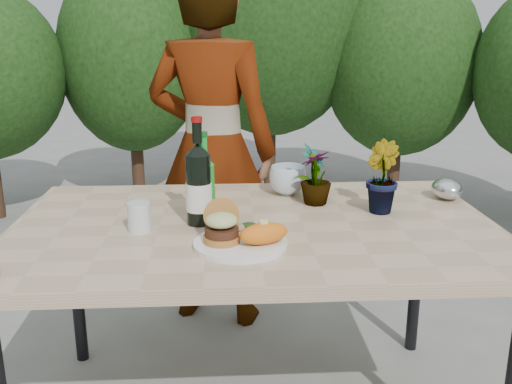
{
  "coord_description": "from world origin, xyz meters",
  "views": [
    {
      "loc": [
        -0.1,
        -1.79,
        1.37
      ],
      "look_at": [
        0.0,
        -0.08,
        0.88
      ],
      "focal_mm": 40.0,
      "sensor_mm": 36.0,
      "label": 1
    }
  ],
  "objects": [
    {
      "name": "seedling_right",
      "position": [
        0.24,
        0.2,
        0.85
      ],
      "size": [
        0.16,
        0.16,
        0.2
      ],
      "primitive_type": "imported",
      "rotation": [
        0.0,
        0.0,
        3.78
      ],
      "color": "#27581E",
      "rests_on": "patio_table"
    },
    {
      "name": "shrub_hedge",
      "position": [
        0.22,
        1.81,
        1.21
      ],
      "size": [
        6.82,
        5.24,
        2.61
      ],
      "color": "#382316",
      "rests_on": "ground"
    },
    {
      "name": "patio_table",
      "position": [
        0.0,
        0.0,
        0.69
      ],
      "size": [
        1.6,
        1.0,
        0.75
      ],
      "color": "tan",
      "rests_on": "ground"
    },
    {
      "name": "seedling_mid",
      "position": [
        0.44,
        0.1,
        0.88
      ],
      "size": [
        0.13,
        0.15,
        0.25
      ],
      "primitive_type": "imported",
      "rotation": [
        0.0,
        0.0,
        1.73
      ],
      "color": "#20521C",
      "rests_on": "patio_table"
    },
    {
      "name": "foil_packet_right",
      "position": [
        0.74,
        0.23,
        0.79
      ],
      "size": [
        0.13,
        0.15,
        0.08
      ],
      "primitive_type": "ellipsoid",
      "rotation": [
        0.0,
        0.0,
        1.77
      ],
      "color": "silver",
      "rests_on": "patio_table"
    },
    {
      "name": "plastic_cup",
      "position": [
        -0.37,
        -0.06,
        0.8
      ],
      "size": [
        0.07,
        0.07,
        0.09
      ],
      "primitive_type": "cylinder",
      "color": "silver",
      "rests_on": "patio_table"
    },
    {
      "name": "person",
      "position": [
        -0.15,
        0.79,
        0.83
      ],
      "size": [
        0.7,
        0.56,
        1.66
      ],
      "primitive_type": "imported",
      "rotation": [
        0.0,
        0.0,
        2.84
      ],
      "color": "#8A5F45",
      "rests_on": "ground"
    },
    {
      "name": "sweet_potato",
      "position": [
        0.01,
        -0.23,
        0.8
      ],
      "size": [
        0.17,
        0.12,
        0.06
      ],
      "primitive_type": "ellipsoid",
      "rotation": [
        0.0,
        0.0,
        0.35
      ],
      "color": "orange",
      "rests_on": "dinner_plate"
    },
    {
      "name": "wine_bottle",
      "position": [
        -0.18,
        0.01,
        0.88
      ],
      "size": [
        0.09,
        0.09,
        0.35
      ],
      "rotation": [
        0.0,
        0.0,
        0.44
      ],
      "color": "black",
      "rests_on": "patio_table"
    },
    {
      "name": "sparkling_water",
      "position": [
        -0.17,
        0.03,
        0.86
      ],
      "size": [
        0.07,
        0.07,
        0.3
      ],
      "rotation": [
        0.0,
        0.0,
        -0.1
      ],
      "color": "green",
      "rests_on": "patio_table"
    },
    {
      "name": "grilled_veg",
      "position": [
        -0.04,
        -0.11,
        0.78
      ],
      "size": [
        0.08,
        0.05,
        0.03
      ],
      "color": "olive",
      "rests_on": "dinner_plate"
    },
    {
      "name": "seedling_left",
      "position": [
        0.23,
        0.24,
        0.86
      ],
      "size": [
        0.13,
        0.14,
        0.22
      ],
      "primitive_type": "imported",
      "rotation": [
        0.0,
        0.0,
        0.95
      ],
      "color": "#23521C",
      "rests_on": "patio_table"
    },
    {
      "name": "dinner_plate",
      "position": [
        -0.05,
        -0.21,
        0.76
      ],
      "size": [
        0.28,
        0.28,
        0.01
      ],
      "primitive_type": "cylinder",
      "color": "white",
      "rests_on": "patio_table"
    },
    {
      "name": "blue_bowl",
      "position": [
        0.15,
        0.34,
        0.81
      ],
      "size": [
        0.18,
        0.18,
        0.11
      ],
      "primitive_type": "imported",
      "rotation": [
        0.0,
        0.0,
        0.29
      ],
      "color": "silver",
      "rests_on": "patio_table"
    },
    {
      "name": "burger_stack",
      "position": [
        -0.11,
        -0.19,
        0.81
      ],
      "size": [
        0.11,
        0.16,
        0.11
      ],
      "color": "#B7722D",
      "rests_on": "dinner_plate"
    }
  ]
}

